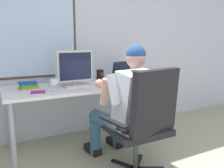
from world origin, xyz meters
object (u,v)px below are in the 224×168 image
object	(u,v)px
desk	(87,90)
wine_glass	(54,82)
person_seated	(126,104)
crt_monitor	(74,67)
cd_case	(38,92)
book_stack	(28,85)
office_chair	(145,118)
laptop	(126,76)
desk_speaker	(100,75)

from	to	relation	value
desk	wine_glass	world-z (taller)	wine_glass
person_seated	wine_glass	xyz separation A→B (m)	(-0.62, 0.43, 0.20)
crt_monitor	cd_case	xyz separation A→B (m)	(-0.44, -0.16, -0.22)
wine_glass	crt_monitor	bearing A→B (deg)	34.77
person_seated	book_stack	size ratio (longest dim) A/B	5.87
person_seated	wine_glass	distance (m)	0.78
office_chair	person_seated	distance (m)	0.29
desk	person_seated	xyz separation A→B (m)	(0.17, -0.63, -0.04)
desk	cd_case	world-z (taller)	cd_case
book_stack	desk	bearing A→B (deg)	-6.38
office_chair	laptop	xyz separation A→B (m)	(0.34, 0.92, 0.24)
wine_glass	desk_speaker	size ratio (longest dim) A/B	0.90
laptop	person_seated	bearing A→B (deg)	-120.62
desk	desk_speaker	distance (m)	0.31
laptop	cd_case	xyz separation A→B (m)	(-1.15, -0.17, -0.06)
wine_glass	office_chair	bearing A→B (deg)	-47.17
cd_case	desk	bearing A→B (deg)	15.51
desk	book_stack	distance (m)	0.67
person_seated	laptop	size ratio (longest dim) A/B	3.13
desk	laptop	world-z (taller)	laptop
person_seated	crt_monitor	distance (m)	0.78
office_chair	person_seated	xyz separation A→B (m)	(-0.04, 0.28, 0.07)
office_chair	cd_case	distance (m)	1.12
person_seated	wine_glass	bearing A→B (deg)	145.17
desk	book_stack	world-z (taller)	book_stack
office_chair	laptop	distance (m)	1.01
person_seated	desk_speaker	bearing A→B (deg)	85.06
office_chair	desk_speaker	world-z (taller)	office_chair
desk	cd_case	xyz separation A→B (m)	(-0.60, -0.17, 0.07)
person_seated	laptop	xyz separation A→B (m)	(0.38, 0.64, 0.17)
desk	laptop	xyz separation A→B (m)	(0.55, 0.01, 0.13)
crt_monitor	laptop	bearing A→B (deg)	1.18
desk_speaker	cd_case	world-z (taller)	desk_speaker
desk	desk_speaker	xyz separation A→B (m)	(0.24, 0.14, 0.14)
crt_monitor	laptop	size ratio (longest dim) A/B	1.06
office_chair	desk	bearing A→B (deg)	103.16
office_chair	wine_glass	distance (m)	1.01
desk	office_chair	distance (m)	0.95
crt_monitor	office_chair	bearing A→B (deg)	-67.85
cd_case	office_chair	bearing A→B (deg)	-42.66
wine_glass	cd_case	size ratio (longest dim) A/B	0.84
person_seated	desk_speaker	distance (m)	0.80
desk_speaker	cd_case	size ratio (longest dim) A/B	0.93
laptop	desk_speaker	distance (m)	0.34
book_stack	wine_glass	bearing A→B (deg)	-52.30
wine_glass	desk_speaker	distance (m)	0.76
wine_glass	person_seated	bearing A→B (deg)	-34.83
person_seated	book_stack	xyz separation A→B (m)	(-0.83, 0.71, 0.14)
desk	laptop	distance (m)	0.57
wine_glass	book_stack	world-z (taller)	wine_glass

